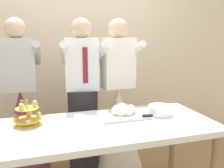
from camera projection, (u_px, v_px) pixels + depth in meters
The scene contains 8 objects.
rear_wall at pixel (76, 38), 3.23m from camera, with size 5.20×0.10×2.90m, color beige.
dessert_table at pixel (106, 133), 2.02m from camera, with size 1.80×0.80×0.78m.
cupcake_stand at pixel (27, 116), 1.97m from camera, with size 0.23×0.23×0.21m.
main_cake_tray at pixel (123, 112), 2.19m from camera, with size 0.43×0.31×0.13m.
plate_stack at pixel (160, 110), 2.23m from camera, with size 0.22×0.22×0.09m.
person_groom at pixel (83, 105), 2.64m from camera, with size 0.52×0.54×1.66m.
person_bride at pixel (118, 117), 2.78m from camera, with size 0.56×0.56×1.66m.
person_guest at pixel (22, 121), 2.64m from camera, with size 0.56×0.56×1.66m.
Camera 1 is at (-0.52, -1.83, 1.48)m, focal length 39.58 mm.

